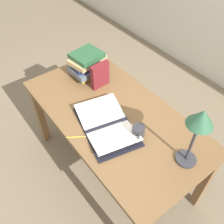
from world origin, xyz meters
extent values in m
plane|color=#70604C|center=(0.00, 0.00, 0.00)|extent=(12.00, 12.00, 0.00)
cube|color=brown|center=(0.00, 0.00, 0.72)|extent=(1.48, 0.78, 0.03)
cube|color=brown|center=(-0.69, -0.34, 0.35)|extent=(0.06, 0.06, 0.70)
cube|color=brown|center=(-0.69, 0.34, 0.35)|extent=(0.06, 0.06, 0.70)
cube|color=brown|center=(0.69, 0.34, 0.35)|extent=(0.06, 0.06, 0.70)
cube|color=black|center=(0.07, -0.12, 0.75)|extent=(0.10, 0.31, 0.02)
cube|color=black|center=(-0.06, -0.08, 0.74)|extent=(0.31, 0.37, 0.01)
cube|color=black|center=(0.20, -0.15, 0.74)|extent=(0.31, 0.37, 0.01)
cube|color=white|center=(-0.05, -0.09, 0.77)|extent=(0.29, 0.36, 0.06)
cube|color=white|center=(0.19, -0.15, 0.77)|extent=(0.29, 0.36, 0.06)
cube|color=#BC8933|center=(-0.50, 0.11, 0.76)|extent=(0.18, 0.22, 0.05)
cube|color=slate|center=(-0.50, 0.11, 0.81)|extent=(0.23, 0.29, 0.04)
cube|color=#1E284C|center=(-0.50, 0.11, 0.85)|extent=(0.22, 0.27, 0.05)
cube|color=tan|center=(-0.50, 0.11, 0.90)|extent=(0.24, 0.31, 0.04)
cube|color=#234C2D|center=(-0.50, 0.11, 0.93)|extent=(0.24, 0.26, 0.04)
cube|color=maroon|center=(-0.31, 0.11, 0.85)|extent=(0.05, 0.16, 0.21)
cylinder|color=#2D2D33|center=(0.59, 0.11, 0.75)|extent=(0.13, 0.13, 0.02)
cylinder|color=#2D2D33|center=(0.59, 0.11, 0.92)|extent=(0.02, 0.02, 0.32)
cone|color=#285138|center=(0.59, 0.11, 1.13)|extent=(0.15, 0.15, 0.10)
cylinder|color=#28282D|center=(0.27, 0.00, 0.79)|extent=(0.08, 0.08, 0.09)
torus|color=#28282D|center=(0.31, -0.03, 0.79)|extent=(0.05, 0.04, 0.05)
cylinder|color=gold|center=(0.03, -0.32, 0.74)|extent=(0.10, 0.15, 0.01)
camera|label=1|loc=(0.99, -0.77, 2.08)|focal=40.00mm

